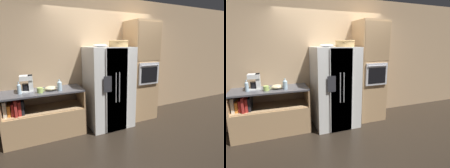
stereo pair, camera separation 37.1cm
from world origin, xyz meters
TOP-DOWN VIEW (x-y plane):
  - ground_plane at (0.00, 0.00)m, footprint 20.00×20.00m
  - wall_back at (0.00, 0.50)m, footprint 12.00×0.06m
  - counter_left at (-1.42, 0.15)m, footprint 1.46×0.63m
  - refrigerator at (-0.08, 0.07)m, footprint 0.93×0.83m
  - wall_oven at (0.81, 0.15)m, footprint 0.64×0.70m
  - wicker_basket at (0.13, 0.01)m, footprint 0.42×0.42m
  - fruit_bowl at (-0.22, 0.15)m, footprint 0.31×0.31m
  - bottle_tall at (-1.79, 0.11)m, footprint 0.06×0.06m
  - bottle_short at (-1.11, 0.04)m, footprint 0.09×0.09m
  - mug at (-1.46, 0.03)m, footprint 0.14×0.10m
  - mixing_bowl at (-1.27, 0.12)m, footprint 0.22×0.22m
  - coffee_maker at (-1.65, 0.23)m, footprint 0.21×0.21m

SIDE VIEW (x-z plane):
  - ground_plane at x=0.00m, z-range 0.00..0.00m
  - counter_left at x=-1.42m, z-range -0.12..0.80m
  - refrigerator at x=-0.08m, z-range 0.00..1.72m
  - mixing_bowl at x=-1.27m, z-range 0.92..1.00m
  - mug at x=-1.46m, z-range 0.92..1.01m
  - bottle_tall at x=-1.79m, z-range 0.91..1.12m
  - bottle_short at x=-1.11m, z-range 0.91..1.12m
  - coffee_maker at x=-1.65m, z-range 0.93..1.23m
  - wall_oven at x=0.81m, z-range 0.00..2.29m
  - wall_back at x=0.00m, z-range 0.00..2.80m
  - fruit_bowl at x=-0.22m, z-range 1.72..1.77m
  - wicker_basket at x=0.13m, z-range 1.72..1.86m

